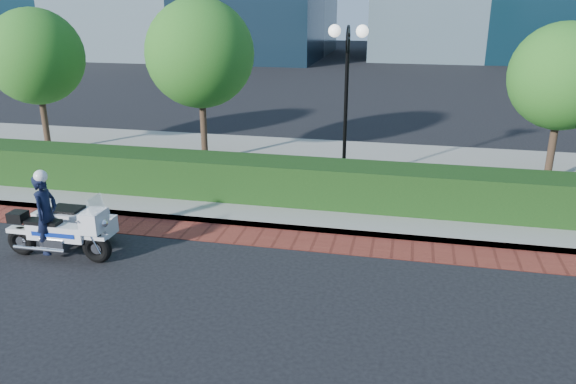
% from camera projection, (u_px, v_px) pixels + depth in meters
% --- Properties ---
extents(ground, '(120.00, 120.00, 0.00)m').
position_uv_depth(ground, '(259.00, 269.00, 10.93)').
color(ground, black).
rests_on(ground, ground).
extents(brick_strip, '(60.00, 1.00, 0.01)m').
position_uv_depth(brick_strip, '(277.00, 238.00, 12.31)').
color(brick_strip, maroon).
rests_on(brick_strip, ground).
extents(sidewalk, '(60.00, 8.00, 0.15)m').
position_uv_depth(sidewalk, '(312.00, 175.00, 16.43)').
color(sidewalk, gray).
rests_on(sidewalk, ground).
extents(hedge_main, '(18.00, 1.20, 1.00)m').
position_uv_depth(hedge_main, '(296.00, 181.00, 14.03)').
color(hedge_main, black).
rests_on(hedge_main, sidewalk).
extents(lamppost, '(1.02, 0.70, 4.21)m').
position_uv_depth(lamppost, '(347.00, 81.00, 14.54)').
color(lamppost, black).
rests_on(lamppost, sidewalk).
extents(tree_a, '(3.00, 3.00, 4.58)m').
position_uv_depth(tree_a, '(36.00, 57.00, 17.67)').
color(tree_a, '#332319').
rests_on(tree_a, sidewalk).
extents(tree_b, '(3.20, 3.20, 4.89)m').
position_uv_depth(tree_b, '(200.00, 54.00, 16.49)').
color(tree_b, '#332319').
rests_on(tree_b, sidewalk).
extents(tree_c, '(2.80, 2.80, 4.30)m').
position_uv_depth(tree_c, '(563.00, 77.00, 14.60)').
color(tree_c, '#332319').
rests_on(tree_c, sidewalk).
extents(police_motorcycle, '(2.30, 1.61, 1.87)m').
position_uv_depth(police_motorcycle, '(62.00, 223.00, 11.49)').
color(police_motorcycle, black).
rests_on(police_motorcycle, ground).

